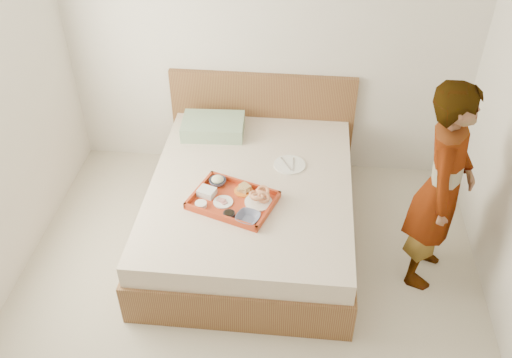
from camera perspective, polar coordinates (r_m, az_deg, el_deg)
The scene contains 16 objects.
ground at distance 4.03m, azimuth -1.52°, elevation -15.33°, with size 3.50×4.00×0.01m, color beige.
wall_back at distance 4.78m, azimuth 1.21°, elevation 14.44°, with size 3.50×0.01×2.60m, color silver.
bed at distance 4.51m, azimuth -0.51°, elevation -2.99°, with size 1.65×2.00×0.53m, color brown.
headboard at distance 5.15m, azimuth 0.64°, elevation 5.93°, with size 1.65×0.06×0.95m, color brown.
pillow at distance 4.87m, azimuth -4.38°, elevation 5.34°, with size 0.53×0.36×0.13m, color #89A786.
tray at distance 4.14m, azimuth -2.36°, elevation -2.17°, with size 0.59×0.43×0.05m, color #AF3812.
prawn_plate at distance 4.13m, azimuth 0.25°, elevation -2.37°, with size 0.20×0.20×0.01m, color white.
navy_bowl_big at distance 3.98m, azimuth -0.82°, elevation -3.96°, with size 0.17×0.17×0.04m, color #1A1E43.
sauce_dish at distance 4.02m, azimuth -2.75°, elevation -3.62°, with size 0.09×0.09×0.03m, color black.
meat_plate at distance 4.14m, azimuth -3.36°, elevation -2.35°, with size 0.15×0.15×0.01m, color white.
bread_plate at distance 4.23m, azimuth -1.27°, elevation -1.22°, with size 0.14×0.14×0.01m, color orange.
salad_bowl at distance 4.30m, azimuth -3.92°, elevation -0.27°, with size 0.13×0.13×0.04m, color #1A1E43.
plastic_tub at distance 4.20m, azimuth -5.02°, elevation -1.33°, with size 0.12×0.10×0.05m, color silver.
cheese_round at distance 4.12m, azimuth -5.62°, elevation -2.59°, with size 0.09×0.09×0.03m, color white.
dinner_plate at distance 4.52m, azimuth 3.44°, elevation 1.46°, with size 0.25×0.25×0.01m, color white.
person at distance 4.04m, azimuth 18.34°, elevation -0.89°, with size 0.59×0.39×1.63m, color silver.
Camera 1 is at (0.34, -2.35, 3.26)m, focal length 39.38 mm.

